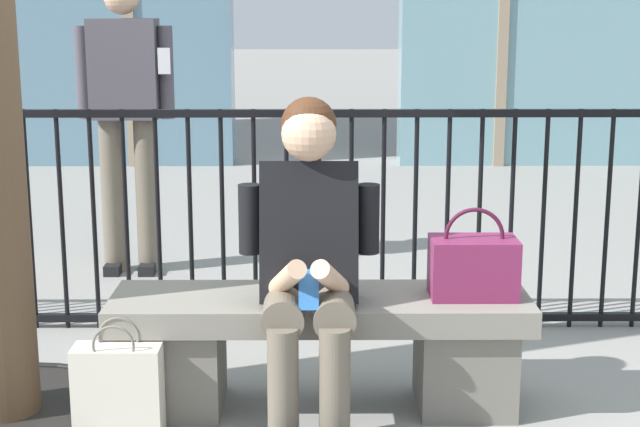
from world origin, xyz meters
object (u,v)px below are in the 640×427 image
at_px(shopping_bag, 118,390).
at_px(bystander_at_railing, 126,101).
at_px(handbag_on_bench, 473,266).
at_px(stone_bench, 320,340).
at_px(seated_person_with_phone, 309,254).

xyz_separation_m(shopping_bag, bystander_at_railing, (-0.36, 2.24, 0.82)).
distance_m(handbag_on_bench, bystander_at_railing, 2.63).
relative_size(stone_bench, shopping_bag, 3.64).
height_order(seated_person_with_phone, handbag_on_bench, seated_person_with_phone).
relative_size(stone_bench, bystander_at_railing, 0.94).
relative_size(stone_bench, seated_person_with_phone, 1.32).
bearing_deg(shopping_bag, handbag_on_bench, 11.09).
bearing_deg(seated_person_with_phone, handbag_on_bench, 10.81).
height_order(handbag_on_bench, shopping_bag, handbag_on_bench).
distance_m(shopping_bag, bystander_at_railing, 2.41).
relative_size(seated_person_with_phone, handbag_on_bench, 3.50).
distance_m(stone_bench, handbag_on_bench, 0.65).
bearing_deg(seated_person_with_phone, stone_bench, 72.03).
bearing_deg(stone_bench, shopping_bag, -159.92).
relative_size(shopping_bag, bystander_at_railing, 0.26).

